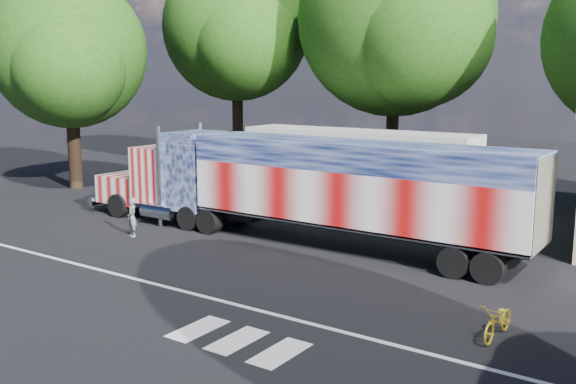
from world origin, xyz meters
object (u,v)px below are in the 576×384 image
Objects in this scene: woman at (132,217)px; tree_w_a at (70,52)px; tree_nw_a at (238,28)px; semi_truck at (298,185)px; coach_bus at (357,164)px; tree_n_mid at (398,19)px; bicycle at (498,321)px.

woman is 0.13× the size of tree_w_a.
woman is 13.81m from tree_w_a.
semi_truck is at bearing -44.70° from tree_nw_a.
semi_truck is at bearing -9.37° from tree_w_a.
tree_n_mid reaches higher than coach_bus.
bicycle is at bearing -50.26° from coach_bus.
coach_bus is 1.04× the size of tree_w_a.
tree_nw_a is 0.94× the size of tree_n_mid.
coach_bus is 0.80× the size of tree_n_mid.
semi_truck is at bearing -75.69° from coach_bus.
woman is at bearing -106.68° from coach_bus.
tree_nw_a is at bearing -174.13° from tree_n_mid.
semi_truck reaches higher than bicycle.
semi_truck is 1.68× the size of tree_w_a.
woman is (-3.38, -11.28, -1.03)m from coach_bus.
coach_bus is at bearing 21.54° from tree_w_a.
tree_nw_a is (-8.31, 16.67, 8.32)m from woman.
coach_bus is 9.88m from tree_n_mid.
tree_n_mid reaches higher than tree_nw_a.
bicycle is 0.11× the size of tree_n_mid.
tree_n_mid is at bearing 99.56° from coach_bus.
tree_n_mid is (2.29, 17.76, 8.42)m from woman.
bicycle is 24.57m from tree_n_mid.
tree_nw_a is at bearing 155.25° from coach_bus.
tree_n_mid reaches higher than tree_w_a.
tree_nw_a is at bearing 77.38° from tree_w_a.
woman is (-5.49, -3.02, -1.34)m from semi_truck.
coach_bus is (-2.11, 8.26, -0.31)m from semi_truck.
tree_w_a is (-2.46, -10.97, -1.81)m from tree_nw_a.
tree_w_a reaches higher than bicycle.
coach_bus is 7.93× the size of woman.
bicycle is at bearing -58.53° from tree_n_mid.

